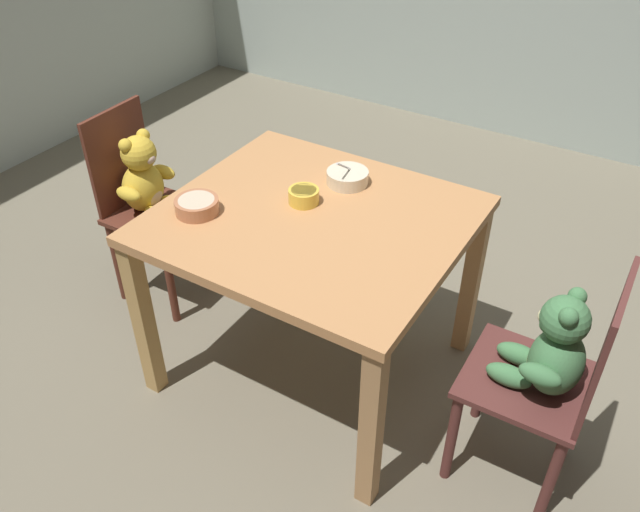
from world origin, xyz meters
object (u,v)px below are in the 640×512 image
teddy_chair_near_right (551,363)px  porridge_bowl_yellow_center (304,196)px  dining_table (313,240)px  porridge_bowl_cream_far_center (347,177)px  teddy_chair_near_left (146,190)px  porridge_bowl_terracotta_near_left (197,206)px

teddy_chair_near_right → porridge_bowl_yellow_center: teddy_chair_near_right is taller
teddy_chair_near_right → porridge_bowl_yellow_center: 1.01m
porridge_bowl_yellow_center → dining_table: bearing=-38.4°
teddy_chair_near_right → porridge_bowl_cream_far_center: (-0.90, 0.31, 0.23)m
teddy_chair_near_right → porridge_bowl_cream_far_center: teddy_chair_near_right is taller
dining_table → teddy_chair_near_right: bearing=-3.3°
teddy_chair_near_right → porridge_bowl_cream_far_center: size_ratio=5.26×
teddy_chair_near_left → porridge_bowl_yellow_center: (0.82, -0.00, 0.23)m
porridge_bowl_terracotta_near_left → porridge_bowl_cream_far_center: porridge_bowl_cream_far_center is taller
dining_table → porridge_bowl_cream_far_center: size_ratio=6.19×
teddy_chair_near_left → porridge_bowl_yellow_center: 0.85m
dining_table → teddy_chair_near_left: bearing=176.2°
dining_table → porridge_bowl_yellow_center: bearing=141.6°
dining_table → teddy_chair_near_left: teddy_chair_near_left is taller
teddy_chair_near_left → porridge_bowl_cream_far_center: 0.94m
dining_table → teddy_chair_near_right: (0.90, -0.05, -0.10)m
teddy_chair_near_right → teddy_chair_near_left: bearing=-4.4°
teddy_chair_near_right → porridge_bowl_terracotta_near_left: (-1.26, -0.14, 0.23)m
porridge_bowl_cream_far_center → porridge_bowl_terracotta_near_left: bearing=-128.0°
teddy_chair_near_right → porridge_bowl_terracotta_near_left: bearing=5.5°
dining_table → porridge_bowl_cream_far_center: bearing=91.5°
teddy_chair_near_left → porridge_bowl_cream_far_center: (0.89, 0.20, 0.23)m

